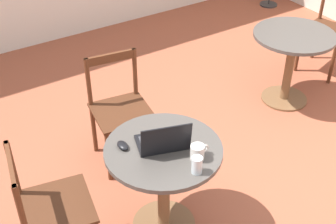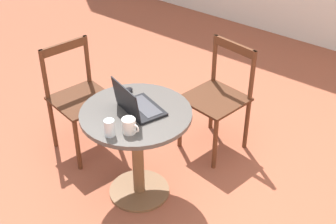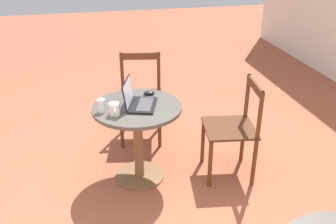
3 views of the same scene
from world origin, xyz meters
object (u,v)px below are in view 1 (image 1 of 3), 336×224
cafe_table_mid (292,52)px  chair_near_back (120,110)px  chair_mid_right (330,30)px  mug (198,152)px  laptop (163,141)px  drinking_glass (197,165)px  chair_near_left (49,210)px  cafe_table_near (163,170)px  mouse (123,145)px

cafe_table_mid → chair_near_back: chair_near_back is taller
chair_mid_right → mug: bearing=-155.7°
laptop → drinking_glass: (0.04, -0.30, 0.01)m
chair_near_back → laptop: 0.88m
drinking_glass → chair_mid_right: bearing=25.4°
chair_near_left → laptop: size_ratio=2.39×
chair_mid_right → cafe_table_near: bearing=-160.4°
cafe_table_mid → mug: bearing=-152.3°
chair_near_back → drinking_glass: bearing=-93.6°
mug → laptop: bearing=119.9°
mug → drinking_glass: bearing=-127.7°
cafe_table_mid → chair_mid_right: bearing=16.0°
chair_near_left → chair_mid_right: bearing=13.4°
cafe_table_mid → chair_near_back: 1.73m
chair_mid_right → mouse: (-2.83, -0.79, 0.27)m
cafe_table_near → mug: size_ratio=5.96×
mouse → drinking_glass: drinking_glass is taller
mouse → mug: (0.33, -0.33, 0.03)m
drinking_glass → cafe_table_near: bearing=99.5°
cafe_table_near → chair_near_left: bearing=169.3°
chair_near_left → chair_mid_right: same height
chair_mid_right → laptop: bearing=-160.5°
cafe_table_mid → mouse: size_ratio=7.44×
cafe_table_near → laptop: bearing=66.7°
laptop → mug: (0.12, -0.20, 0.00)m
cafe_table_mid → mug: (-1.72, -0.91, 0.23)m
chair_mid_right → drinking_glass: (-2.57, -1.22, 0.30)m
cafe_table_near → mouse: size_ratio=7.44×
mouse → cafe_table_mid: bearing=15.6°
chair_near_back → drinking_glass: 1.16m
chair_near_back → chair_near_left: bearing=-140.9°
laptop → cafe_table_mid: bearing=20.9°
cafe_table_mid → mug: size_ratio=5.96×
chair_near_back → mouse: chair_near_back is taller
cafe_table_mid → mouse: mouse is taller
cafe_table_near → mug: (0.12, -0.19, 0.23)m
chair_near_back → mouse: bearing=-115.5°
chair_mid_right → mug: chair_mid_right is taller
laptop → chair_mid_right: bearing=19.5°
cafe_table_mid → drinking_glass: (-1.80, -1.00, 0.24)m
chair_near_back → laptop: laptop is taller
cafe_table_near → mug: mug is taller
laptop → drinking_glass: bearing=-81.7°
drinking_glass → chair_near_left: bearing=151.3°
laptop → mouse: 0.25m
chair_mid_right → mug: size_ratio=7.07×
chair_near_back → mug: 1.06m
chair_near_back → mouse: size_ratio=8.83×
cafe_table_mid → chair_mid_right: (0.78, 0.22, -0.07)m
chair_near_left → cafe_table_mid: bearing=12.6°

